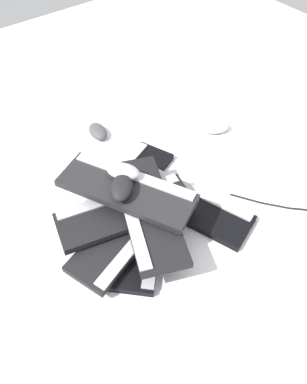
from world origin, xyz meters
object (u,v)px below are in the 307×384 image
keyboard_0 (126,185)px  keyboard_5 (147,210)px  keyboard_3 (128,230)px  mouse_4 (123,171)px  keyboard_1 (140,230)px  mouse_3 (217,127)px  keyboard_4 (125,211)px  keyboard_6 (127,189)px  mouse_0 (130,190)px  mouse_2 (122,187)px  mouse_1 (99,131)px  keyboard_2 (189,204)px

keyboard_0 → keyboard_5: size_ratio=1.00×
keyboard_3 → mouse_4: (0.12, -0.07, 0.13)m
keyboard_1 → mouse_3: mouse_3 is taller
keyboard_1 → keyboard_4: size_ratio=0.90×
keyboard_4 → keyboard_5: bearing=-145.6°
keyboard_0 → mouse_3: bearing=-86.4°
keyboard_6 → mouse_4: (0.04, -0.02, 0.04)m
mouse_0 → mouse_3: 0.50m
keyboard_5 → mouse_0: size_ratio=4.22×
keyboard_6 → mouse_3: (0.14, -0.54, -0.11)m
keyboard_1 → mouse_0: mouse_0 is taller
mouse_2 → keyboard_0: bearing=-174.9°
keyboard_5 → keyboard_0: bearing=-14.2°
keyboard_3 → keyboard_4: size_ratio=1.00×
mouse_0 → mouse_1: (0.36, -0.10, -0.03)m
keyboard_4 → mouse_4: mouse_4 is taller
mouse_1 → mouse_2: (-0.43, 0.17, 0.15)m
mouse_0 → mouse_3: bearing=68.5°
mouse_3 → keyboard_0: bearing=26.5°
keyboard_2 → mouse_0: mouse_0 is taller
keyboard_0 → keyboard_3: 0.22m
keyboard_4 → mouse_3: bearing=-74.0°
keyboard_3 → mouse_1: size_ratio=4.23×
mouse_2 → keyboard_3: bearing=16.0°
keyboard_3 → mouse_3: (0.21, -0.60, -0.02)m
keyboard_4 → mouse_4: (0.07, -0.05, 0.10)m
keyboard_1 → mouse_3: 0.60m
keyboard_2 → mouse_4: mouse_4 is taller
mouse_0 → mouse_2: bearing=-78.5°
mouse_3 → keyboard_6: bearing=37.1°
keyboard_4 → mouse_4: size_ratio=4.21×
keyboard_5 → keyboard_3: bearing=80.1°
keyboard_4 → keyboard_6: bearing=-46.4°
keyboard_3 → keyboard_5: keyboard_5 is taller
keyboard_2 → mouse_1: size_ratio=4.23×
keyboard_0 → keyboard_5: bearing=165.8°
mouse_0 → mouse_2: mouse_2 is taller
keyboard_6 → mouse_2: bearing=115.1°
keyboard_0 → keyboard_4: (-0.13, 0.09, 0.06)m
keyboard_0 → keyboard_2: same height
mouse_1 → keyboard_5: bearing=173.6°
mouse_4 → keyboard_0: bearing=111.4°
keyboard_0 → keyboard_5: keyboard_5 is taller
keyboard_3 → keyboard_6: keyboard_6 is taller
mouse_3 → keyboard_1: bearing=44.6°
mouse_1 → keyboard_2: bearing=-167.2°
keyboard_6 → keyboard_0: bearing=-30.6°
keyboard_3 → mouse_4: bearing=-31.4°
keyboard_5 → keyboard_1: bearing=81.2°
keyboard_2 → keyboard_3: keyboard_3 is taller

